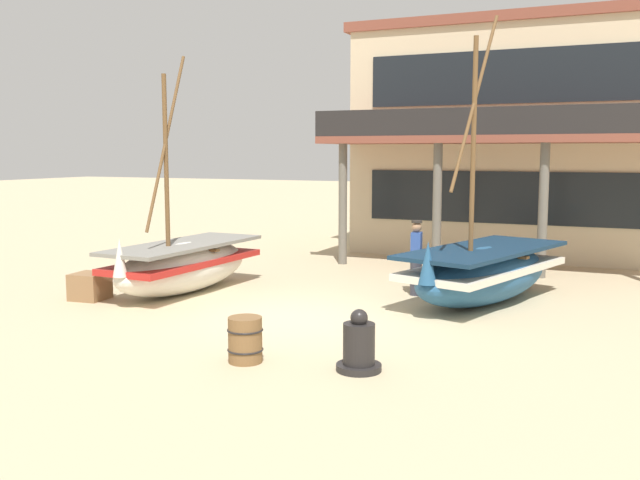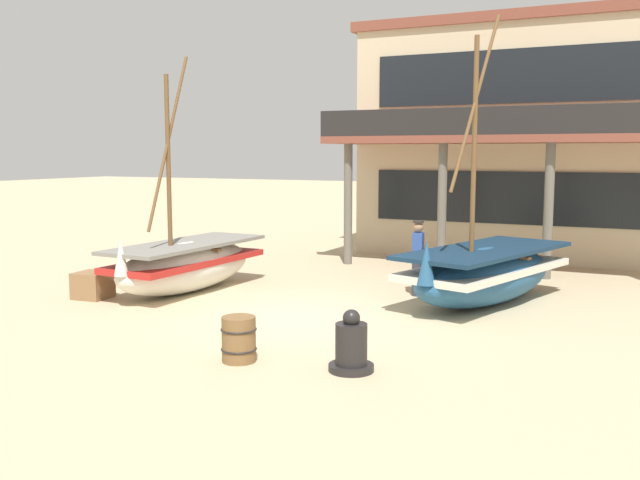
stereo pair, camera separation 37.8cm
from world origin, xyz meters
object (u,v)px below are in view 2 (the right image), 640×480
(fishing_boat_near_left, at_px, (484,273))
(wooden_barrel, at_px, (239,339))
(fishing_boat_centre_large, at_px, (186,264))
(harbor_building_main, at_px, (528,140))
(fisherman_by_hull, at_px, (418,259))
(capstan_winch, at_px, (351,347))
(cargo_crate, at_px, (93,285))

(fishing_boat_near_left, bearing_deg, wooden_barrel, -112.52)
(fishing_boat_centre_large, height_order, harbor_building_main, harbor_building_main)
(fisherman_by_hull, relative_size, harbor_building_main, 0.17)
(capstan_winch, bearing_deg, fishing_boat_near_left, 82.97)
(harbor_building_main, bearing_deg, cargo_crate, -121.87)
(fishing_boat_centre_large, xyz_separation_m, fisherman_by_hull, (4.96, 1.83, 0.20))
(wooden_barrel, bearing_deg, fishing_boat_centre_large, 134.26)
(harbor_building_main, bearing_deg, fishing_boat_centre_large, -120.12)
(wooden_barrel, xyz_separation_m, cargo_crate, (-5.43, 2.63, -0.06))
(cargo_crate, relative_size, harbor_building_main, 0.07)
(capstan_winch, xyz_separation_m, harbor_building_main, (0.07, 13.95, 3.22))
(fishing_boat_near_left, bearing_deg, cargo_crate, -157.78)
(harbor_building_main, bearing_deg, capstan_winch, -90.28)
(fishing_boat_near_left, distance_m, wooden_barrel, 6.32)
(fishing_boat_near_left, xyz_separation_m, fisherman_by_hull, (-1.51, 0.16, 0.18))
(fisherman_by_hull, xyz_separation_m, capstan_winch, (0.83, -5.68, -0.48))
(fishing_boat_near_left, height_order, fishing_boat_centre_large, fishing_boat_near_left)
(fishing_boat_near_left, xyz_separation_m, harbor_building_main, (-0.61, 8.43, 2.93))
(capstan_winch, bearing_deg, cargo_crate, 162.09)
(fisherman_by_hull, bearing_deg, fishing_boat_near_left, -5.93)
(cargo_crate, bearing_deg, wooden_barrel, -25.81)
(capstan_winch, relative_size, cargo_crate, 1.33)
(fishing_boat_centre_large, bearing_deg, cargo_crate, -131.84)
(fishing_boat_near_left, relative_size, fishing_boat_centre_large, 1.13)
(fishing_boat_centre_large, distance_m, cargo_crate, 2.09)
(wooden_barrel, bearing_deg, cargo_crate, 154.19)
(capstan_winch, relative_size, wooden_barrel, 1.32)
(fisherman_by_hull, height_order, wooden_barrel, fisherman_by_hull)
(wooden_barrel, bearing_deg, harbor_building_main, 82.79)
(fishing_boat_near_left, height_order, harbor_building_main, harbor_building_main)
(fishing_boat_centre_large, height_order, cargo_crate, fishing_boat_centre_large)
(cargo_crate, bearing_deg, fishing_boat_near_left, 22.22)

